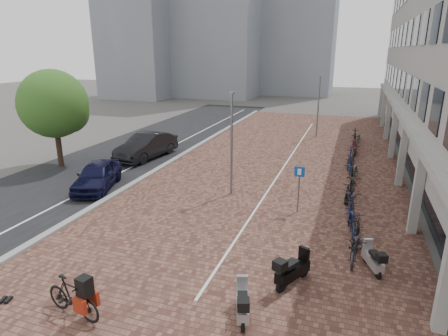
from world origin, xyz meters
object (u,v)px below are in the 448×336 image
(car_dark, at_px, (146,146))
(scooter_mid, at_px, (293,269))
(scooter_front, at_px, (373,258))
(parking_sign, at_px, (299,183))
(hero_bike, at_px, (73,297))
(car_navy, at_px, (97,175))
(scooter_back, at_px, (243,302))

(car_dark, distance_m, scooter_mid, 16.69)
(scooter_front, relative_size, parking_sign, 0.64)
(car_dark, distance_m, scooter_front, 17.50)
(parking_sign, bearing_deg, car_dark, 155.91)
(hero_bike, distance_m, parking_sign, 10.44)
(car_navy, xyz_separation_m, hero_bike, (5.83, -8.90, -0.11))
(car_dark, height_order, scooter_back, car_dark)
(car_navy, distance_m, car_dark, 6.24)
(car_dark, xyz_separation_m, scooter_mid, (11.95, -11.64, -0.28))
(scooter_front, xyz_separation_m, scooter_mid, (-2.42, -1.68, 0.09))
(scooter_front, bearing_deg, car_navy, 143.59)
(scooter_front, bearing_deg, scooter_mid, -166.48)
(scooter_mid, bearing_deg, scooter_front, 62.08)
(parking_sign, bearing_deg, scooter_back, -89.04)
(scooter_front, bearing_deg, hero_bike, -168.31)
(car_dark, height_order, hero_bike, car_dark)
(car_dark, distance_m, scooter_back, 17.48)
(scooter_back, bearing_deg, scooter_front, 29.08)
(car_dark, relative_size, hero_bike, 2.52)
(hero_bike, relative_size, parking_sign, 0.93)
(scooter_mid, relative_size, parking_sign, 0.75)
(scooter_front, bearing_deg, scooter_back, -154.43)
(car_navy, relative_size, parking_sign, 1.95)
(scooter_mid, height_order, parking_sign, parking_sign)
(scooter_front, bearing_deg, parking_sign, 106.35)
(car_navy, xyz_separation_m, scooter_back, (10.31, -7.45, -0.22))
(scooter_back, relative_size, parking_sign, 0.68)
(scooter_mid, bearing_deg, hero_bike, -120.58)
(scooter_mid, distance_m, scooter_back, 2.28)
(scooter_back, bearing_deg, car_navy, 126.47)
(car_navy, xyz_separation_m, car_dark, (-0.58, 6.21, 0.12))
(hero_bike, relative_size, scooter_front, 1.46)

